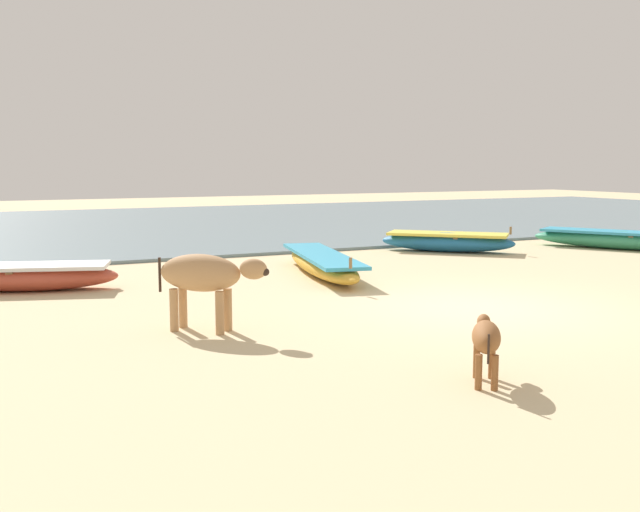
# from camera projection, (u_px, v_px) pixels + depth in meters

# --- Properties ---
(ground) EXTENTS (80.00, 80.00, 0.00)m
(ground) POSITION_uv_depth(u_px,v_px,m) (477.00, 308.00, 11.94)
(ground) COLOR beige
(sea_water) EXTENTS (60.00, 20.00, 0.08)m
(sea_water) POSITION_uv_depth(u_px,v_px,m) (175.00, 224.00, 27.74)
(sea_water) COLOR slate
(sea_water) RESTS_ON ground
(fishing_boat_0) EXTENTS (1.97, 4.91, 0.63)m
(fishing_boat_0) POSITION_uv_depth(u_px,v_px,m) (322.00, 263.00, 15.50)
(fishing_boat_0) COLOR gold
(fishing_boat_0) RESTS_ON ground
(fishing_boat_2) EXTENTS (3.33, 1.92, 0.68)m
(fishing_boat_2) POSITION_uv_depth(u_px,v_px,m) (29.00, 276.00, 13.52)
(fishing_boat_2) COLOR #B74733
(fishing_boat_2) RESTS_ON ground
(fishing_boat_3) EXTENTS (3.18, 4.53, 0.69)m
(fishing_boat_3) POSITION_uv_depth(u_px,v_px,m) (620.00, 239.00, 20.04)
(fishing_boat_3) COLOR #338C66
(fishing_boat_3) RESTS_ON ground
(fishing_boat_5) EXTENTS (3.20, 3.17, 0.70)m
(fishing_boat_5) POSITION_uv_depth(u_px,v_px,m) (447.00, 241.00, 19.47)
(fishing_boat_5) COLOR #1E669E
(fishing_boat_5) RESTS_ON ground
(cow_adult_tan) EXTENTS (1.38, 1.36, 1.08)m
(cow_adult_tan) POSITION_uv_depth(u_px,v_px,m) (204.00, 276.00, 10.18)
(cow_adult_tan) COLOR tan
(cow_adult_tan) RESTS_ON ground
(calf_near_brown) EXTENTS (0.76, 0.93, 0.67)m
(calf_near_brown) POSITION_uv_depth(u_px,v_px,m) (486.00, 338.00, 7.80)
(calf_near_brown) COLOR brown
(calf_near_brown) RESTS_ON ground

